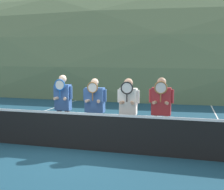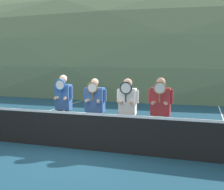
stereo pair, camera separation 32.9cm
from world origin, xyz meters
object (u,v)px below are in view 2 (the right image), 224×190
object	(u,v)px
player_leftmost	(64,103)
car_far_left	(79,80)
player_center_right	(128,107)
car_left_of_center	(146,81)
player_rightmost	(160,107)
player_center_left	(95,105)

from	to	relation	value
player_leftmost	car_far_left	bearing A→B (deg)	112.79
player_center_right	car_left_of_center	size ratio (longest dim) A/B	0.38
player_leftmost	car_far_left	distance (m)	13.38
player_center_right	car_far_left	size ratio (longest dim) A/B	0.41
player_center_right	player_rightmost	bearing A→B (deg)	4.19
player_leftmost	car_far_left	world-z (taller)	player_leftmost
player_center_right	car_far_left	xyz separation A→B (m)	(-6.94, 12.33, -0.15)
player_center_left	player_center_right	xyz separation A→B (m)	(0.92, -0.15, 0.02)
player_center_left	player_center_right	bearing A→B (deg)	-9.08
player_center_left	player_rightmost	size ratio (longest dim) A/B	0.97
player_center_left	player_rightmost	bearing A→B (deg)	-2.96
car_far_left	car_left_of_center	size ratio (longest dim) A/B	0.92
player_leftmost	car_far_left	xyz separation A→B (m)	(-5.18, 12.33, -0.17)
player_center_left	player_leftmost	bearing A→B (deg)	-169.93
player_rightmost	player_center_right	bearing A→B (deg)	-175.81
player_leftmost	car_left_of_center	distance (m)	12.11
player_leftmost	player_center_left	distance (m)	0.85
player_leftmost	player_rightmost	distance (m)	2.55
car_far_left	player_leftmost	bearing A→B (deg)	-67.21
player_center_left	car_left_of_center	size ratio (longest dim) A/B	0.38
player_center_right	player_rightmost	distance (m)	0.80
player_center_left	car_far_left	xyz separation A→B (m)	(-6.02, 12.18, -0.13)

